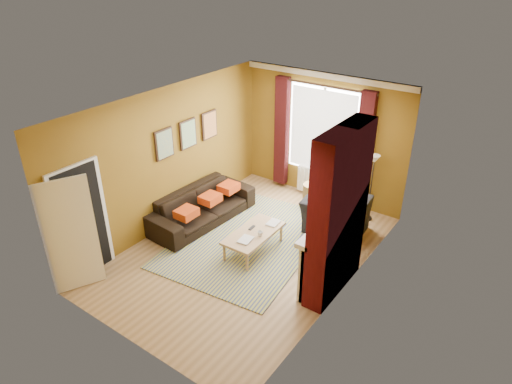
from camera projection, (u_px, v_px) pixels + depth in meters
ground at (248, 252)px, 8.49m from camera, size 5.50×5.50×0.00m
room_walls at (287, 189)px, 7.72m from camera, size 3.82×5.54×2.83m
striped_rug at (248, 240)px, 8.83m from camera, size 2.81×3.64×0.02m
sofa at (202, 206)px, 9.30m from camera, size 1.07×2.40×0.68m
armchair at (335, 216)px, 8.91m from camera, size 1.25×1.12×0.75m
coffee_table at (254, 234)px, 8.34m from camera, size 0.64×1.26×0.42m
wicker_stool at (312, 194)px, 9.96m from camera, size 0.47×0.47×0.49m
floor_lamp at (373, 169)px, 9.01m from camera, size 0.27×0.27×1.43m
book_a at (240, 238)px, 8.12m from camera, size 0.25×0.31×0.03m
book_b at (269, 221)px, 8.63m from camera, size 0.22×0.29×0.02m
mug at (260, 234)px, 8.18m from camera, size 0.12×0.12×0.09m
tv_remote at (252, 228)px, 8.43m from camera, size 0.06×0.17×0.02m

